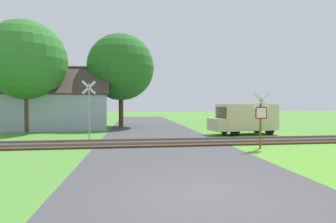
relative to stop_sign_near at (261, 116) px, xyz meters
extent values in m
plane|color=#4C8433|center=(-4.77, -6.32, -1.65)|extent=(160.00, 160.00, 0.00)
cube|color=#424244|center=(-4.77, -4.32, -1.65)|extent=(7.23, 80.00, 0.01)
cube|color=#422D1E|center=(-4.77, 2.30, -1.60)|extent=(60.00, 2.60, 0.10)
cube|color=slate|center=(-4.77, 3.02, -1.49)|extent=(60.00, 0.08, 0.12)
cube|color=slate|center=(-4.77, 1.58, -1.49)|extent=(60.00, 0.08, 0.12)
cylinder|color=brown|center=(0.00, 0.03, -0.36)|extent=(0.10, 0.10, 2.57)
cube|color=red|center=(0.00, -0.03, 0.16)|extent=(0.60, 0.06, 0.60)
cube|color=white|center=(0.00, -0.06, 0.16)|extent=(0.49, 0.03, 0.49)
cube|color=white|center=(0.00, -0.03, 0.77)|extent=(0.88, 0.07, 0.88)
cube|color=white|center=(0.00, -0.03, 0.77)|extent=(0.88, 0.07, 0.88)
cylinder|color=#9E9EA5|center=(-9.08, 4.42, 0.12)|extent=(0.09, 0.09, 3.54)
cube|color=white|center=(-9.10, 4.47, 1.64)|extent=(0.86, 0.25, 0.88)
cube|color=white|center=(-9.10, 4.47, 1.64)|extent=(0.86, 0.25, 0.88)
cube|color=#99A3B7|center=(-13.04, 13.17, -0.03)|extent=(8.87, 6.96, 3.23)
cube|color=#473833|center=(-12.89, 11.64, 2.80)|extent=(9.01, 4.34, 2.80)
cube|color=#473833|center=(-13.20, 14.70, 2.80)|extent=(9.01, 4.34, 2.80)
cube|color=brown|center=(-10.77, 13.40, 3.16)|extent=(0.55, 0.55, 1.10)
cylinder|color=#513823|center=(-14.87, 10.06, 0.07)|extent=(0.46, 0.46, 3.44)
sphere|color=#337A2D|center=(-14.87, 10.06, 4.16)|extent=(6.33, 6.33, 6.33)
cylinder|color=#513823|center=(-7.56, 14.35, 0.09)|extent=(0.46, 0.46, 3.48)
sphere|color=#286B23|center=(-7.56, 14.35, 4.32)|extent=(6.64, 6.64, 6.64)
cube|color=beige|center=(1.99, 6.05, -0.36)|extent=(4.43, 2.49, 1.90)
cube|color=beige|center=(-0.43, 5.69, -0.86)|extent=(0.96, 1.89, 0.90)
cube|color=#19232D|center=(-0.07, 5.74, -0.03)|extent=(0.28, 1.60, 0.85)
cube|color=navy|center=(1.85, 6.99, -0.69)|extent=(3.74, 0.56, 0.16)
cylinder|color=black|center=(0.47, 6.61, -1.31)|extent=(0.70, 0.28, 0.68)
cylinder|color=black|center=(0.69, 5.06, -1.31)|extent=(0.70, 0.28, 0.68)
cylinder|color=black|center=(3.29, 7.03, -1.31)|extent=(0.70, 0.28, 0.68)
cylinder|color=black|center=(3.52, 5.48, -1.31)|extent=(0.70, 0.28, 0.68)
camera|label=1|loc=(-6.38, -12.40, 0.57)|focal=28.00mm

